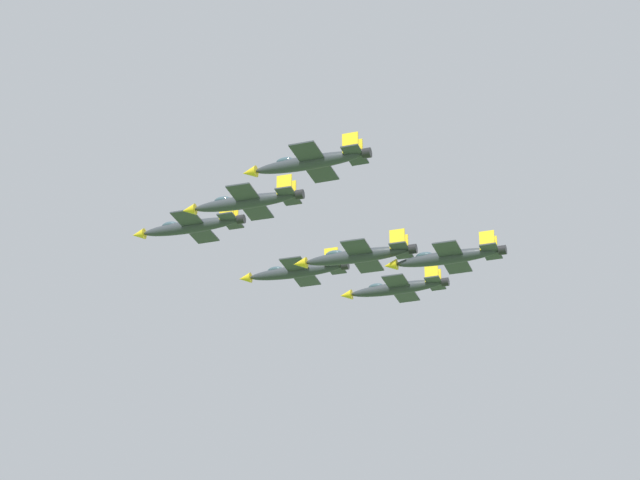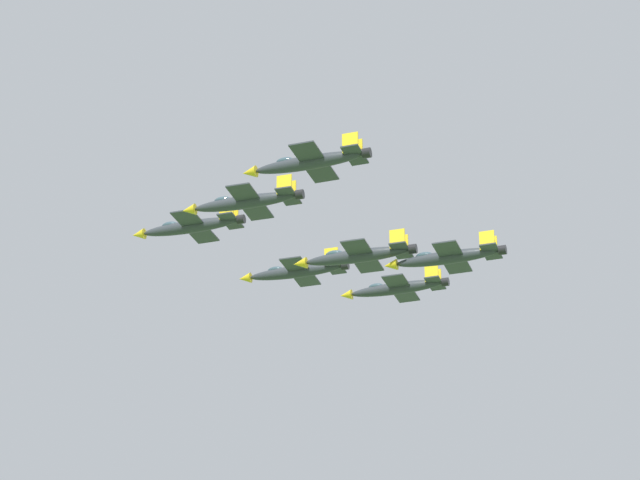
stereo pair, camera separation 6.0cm
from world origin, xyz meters
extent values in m
ellipsoid|color=#2D3338|center=(20.96, -1.73, 178.69)|extent=(12.39, 10.46, 1.85)
cone|color=gold|center=(14.71, 3.30, 178.69)|extent=(2.43, 2.39, 1.57)
ellipsoid|color=#334751|center=(18.49, 0.26, 179.39)|extent=(2.79, 2.63, 1.08)
cube|color=#2D3338|center=(21.52, -2.18, 178.59)|extent=(9.01, 10.08, 0.19)
cube|color=gold|center=(18.62, -5.79, 178.64)|extent=(2.76, 2.42, 0.22)
cube|color=gold|center=(24.42, 1.43, 178.64)|extent=(2.76, 2.42, 0.22)
cube|color=#2D3338|center=(25.68, -5.52, 178.69)|extent=(4.86, 5.27, 0.19)
cube|color=gold|center=(24.87, -6.06, 180.03)|extent=(1.76, 1.48, 2.67)
cube|color=gold|center=(26.03, -4.61, 180.03)|extent=(1.76, 1.48, 2.67)
cylinder|color=black|center=(26.90, -6.49, 178.69)|extent=(1.61, 1.65, 1.30)
ellipsoid|color=#2D3338|center=(24.06, -17.43, 175.55)|extent=(12.35, 10.07, 1.82)
cone|color=gold|center=(17.79, -12.63, 175.55)|extent=(2.39, 2.34, 1.55)
ellipsoid|color=#334751|center=(21.58, -15.54, 176.23)|extent=(2.76, 2.56, 1.06)
cube|color=#2D3338|center=(24.62, -17.86, 175.45)|extent=(8.73, 10.00, 0.18)
cube|color=gold|center=(21.85, -21.48, 175.50)|extent=(2.74, 2.34, 0.22)
cube|color=gold|center=(27.39, -14.25, 175.50)|extent=(2.74, 2.34, 0.22)
cube|color=#2D3338|center=(28.78, -21.05, 175.55)|extent=(4.72, 5.21, 0.18)
cube|color=gold|center=(28.00, -21.60, 176.87)|extent=(1.75, 1.42, 2.63)
cube|color=gold|center=(29.11, -20.16, 176.87)|extent=(1.75, 1.42, 2.63)
cylinder|color=black|center=(30.00, -21.99, 175.55)|extent=(1.58, 1.63, 1.28)
ellipsoid|color=#2D3338|center=(36.96, -1.20, 174.52)|extent=(12.11, 9.95, 1.79)
cone|color=gold|center=(30.83, 3.56, 174.52)|extent=(2.35, 2.30, 1.52)
ellipsoid|color=#334751|center=(34.54, 0.68, 175.19)|extent=(2.71, 2.53, 1.04)
cube|color=#2D3338|center=(37.51, -1.63, 174.42)|extent=(8.62, 9.81, 0.18)
cube|color=gold|center=(34.77, -5.17, 174.47)|extent=(2.69, 2.31, 0.21)
cube|color=gold|center=(40.26, 1.91, 174.47)|extent=(2.69, 2.31, 0.21)
cube|color=#2D3338|center=(41.58, -4.79, 174.52)|extent=(4.66, 5.12, 0.18)
cube|color=gold|center=(40.81, -5.32, 175.82)|extent=(1.72, 1.41, 2.59)
cube|color=gold|center=(41.91, -3.91, 175.82)|extent=(1.72, 1.41, 2.59)
cylinder|color=black|center=(42.78, -5.72, 174.52)|extent=(1.55, 1.60, 1.25)
ellipsoid|color=#2D3338|center=(27.15, -33.14, 173.90)|extent=(11.85, 10.20, 1.78)
cone|color=gold|center=(21.18, -28.22, 173.90)|extent=(2.34, 2.31, 1.52)
ellipsoid|color=#334751|center=(24.80, -31.20, 174.57)|extent=(2.69, 2.55, 1.04)
cube|color=#2D3338|center=(27.69, -33.58, 173.80)|extent=(8.75, 9.67, 0.18)
cube|color=gold|center=(24.85, -37.02, 173.85)|extent=(2.65, 2.35, 0.21)
cube|color=gold|center=(30.53, -30.14, 173.85)|extent=(2.65, 2.35, 0.21)
cube|color=#2D3338|center=(31.66, -36.84, 173.90)|extent=(4.71, 5.06, 0.18)
cube|color=gold|center=(30.87, -37.36, 175.19)|extent=(1.68, 1.44, 2.58)
cube|color=gold|center=(32.01, -35.98, 175.19)|extent=(1.68, 1.44, 2.58)
cylinder|color=black|center=(32.82, -37.80, 173.90)|extent=(1.56, 1.59, 1.25)
ellipsoid|color=#2D3338|center=(52.96, -0.68, 174.63)|extent=(11.99, 10.28, 1.80)
cone|color=gold|center=(46.91, 4.28, 174.63)|extent=(2.37, 2.33, 1.53)
ellipsoid|color=#334751|center=(50.57, 1.28, 175.30)|extent=(2.72, 2.57, 1.05)
cube|color=#2D3338|center=(53.50, -1.12, 174.53)|extent=(8.83, 9.78, 0.18)
cube|color=gold|center=(50.65, -4.61, 174.58)|extent=(2.68, 2.37, 0.22)
cube|color=gold|center=(56.36, 2.37, 174.58)|extent=(2.68, 2.37, 0.22)
cube|color=#2D3338|center=(57.52, -4.41, 174.63)|extent=(4.75, 5.12, 0.18)
cube|color=gold|center=(56.73, -4.93, 175.93)|extent=(1.70, 1.46, 2.60)
cube|color=gold|center=(57.87, -3.53, 175.93)|extent=(1.70, 1.46, 2.60)
cylinder|color=black|center=(58.70, -5.37, 174.63)|extent=(1.58, 1.61, 1.26)
ellipsoid|color=#2D3338|center=(40.06, -16.91, 170.63)|extent=(12.50, 10.29, 1.85)
cone|color=gold|center=(33.72, -11.99, 170.63)|extent=(2.43, 2.38, 1.57)
ellipsoid|color=#334751|center=(37.56, -14.96, 171.32)|extent=(2.80, 2.61, 1.08)
cube|color=#2D3338|center=(40.63, -17.35, 170.52)|extent=(8.91, 10.14, 0.19)
cube|color=gold|center=(37.79, -21.00, 170.58)|extent=(2.78, 2.38, 0.22)
cube|color=gold|center=(43.46, -13.69, 170.58)|extent=(2.78, 2.38, 0.22)
cube|color=#2D3338|center=(44.83, -20.62, 170.63)|extent=(4.81, 5.29, 0.19)
cube|color=gold|center=(44.04, -21.17, 171.96)|extent=(1.78, 1.46, 2.67)
cube|color=gold|center=(45.17, -19.71, 171.96)|extent=(1.78, 1.46, 2.67)
cylinder|color=black|center=(46.07, -21.57, 170.63)|extent=(1.61, 1.65, 1.30)
ellipsoid|color=#2D3338|center=(49.61, -24.50, 168.68)|extent=(11.81, 10.05, 1.77)
cone|color=gold|center=(43.65, -19.67, 168.68)|extent=(2.32, 2.28, 1.50)
ellipsoid|color=#334751|center=(47.25, -22.59, 169.34)|extent=(2.67, 2.52, 1.03)
cube|color=#2D3338|center=(50.14, -24.93, 168.58)|extent=(8.64, 9.62, 0.18)
cube|color=gold|center=(47.35, -28.37, 168.63)|extent=(2.63, 2.32, 0.21)
cube|color=gold|center=(52.93, -21.49, 168.63)|extent=(2.63, 2.32, 0.21)
cube|color=#2D3338|center=(54.10, -28.14, 168.68)|extent=(4.65, 5.03, 0.18)
cube|color=gold|center=(53.33, -28.65, 169.96)|extent=(1.68, 1.42, 2.56)
cube|color=gold|center=(54.44, -27.28, 169.96)|extent=(1.68, 1.42, 2.56)
cylinder|color=black|center=(55.26, -29.08, 168.68)|extent=(1.54, 1.58, 1.24)
camera|label=1|loc=(-22.53, -168.15, 93.79)|focal=76.19mm
camera|label=2|loc=(-22.48, -168.17, 93.79)|focal=76.19mm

